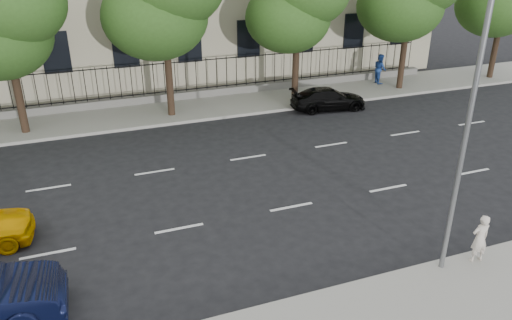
# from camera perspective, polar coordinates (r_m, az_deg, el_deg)

# --- Properties ---
(ground) EXTENTS (120.00, 120.00, 0.00)m
(ground) POSITION_cam_1_polar(r_m,az_deg,el_deg) (15.75, 7.83, -9.60)
(ground) COLOR black
(ground) RESTS_ON ground
(far_sidewalk) EXTENTS (60.00, 4.00, 0.15)m
(far_sidewalk) POSITION_cam_1_polar(r_m,az_deg,el_deg) (27.57, -5.84, 6.05)
(far_sidewalk) COLOR gray
(far_sidewalk) RESTS_ON ground
(lane_markings) EXTENTS (49.60, 4.62, 0.01)m
(lane_markings) POSITION_cam_1_polar(r_m,az_deg,el_deg) (19.45, 1.33, -2.26)
(lane_markings) COLOR silver
(lane_markings) RESTS_ON ground
(iron_fence) EXTENTS (30.00, 0.50, 2.20)m
(iron_fence) POSITION_cam_1_polar(r_m,az_deg,el_deg) (28.97, -6.78, 8.12)
(iron_fence) COLOR slate
(iron_fence) RESTS_ON far_sidewalk
(street_light) EXTENTS (0.25, 3.32, 8.05)m
(street_light) POSITION_cam_1_polar(r_m,az_deg,el_deg) (13.63, 22.06, 7.28)
(street_light) COLOR slate
(street_light) RESTS_ON near_sidewalk
(tree_b) EXTENTS (5.53, 5.12, 8.97)m
(tree_b) POSITION_cam_1_polar(r_m,az_deg,el_deg) (24.99, -27.05, 15.29)
(tree_b) COLOR #382619
(tree_b) RESTS_ON far_sidewalk
(black_sedan) EXTENTS (4.27, 2.18, 1.19)m
(black_sedan) POSITION_cam_1_polar(r_m,az_deg,el_deg) (27.39, 8.27, 6.94)
(black_sedan) COLOR black
(black_sedan) RESTS_ON ground
(woman_near) EXTENTS (0.57, 0.39, 1.49)m
(woman_near) POSITION_cam_1_polar(r_m,az_deg,el_deg) (15.64, 24.22, -8.16)
(woman_near) COLOR beige
(woman_near) RESTS_ON near_sidewalk
(pedestrian_far) EXTENTS (0.83, 0.99, 1.82)m
(pedestrian_far) POSITION_cam_1_polar(r_m,az_deg,el_deg) (32.42, 13.98, 10.10)
(pedestrian_far) COLOR navy
(pedestrian_far) RESTS_ON far_sidewalk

